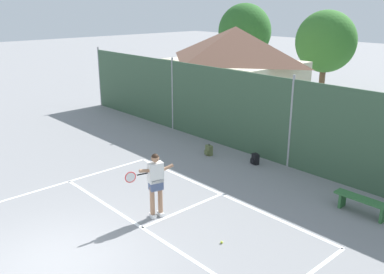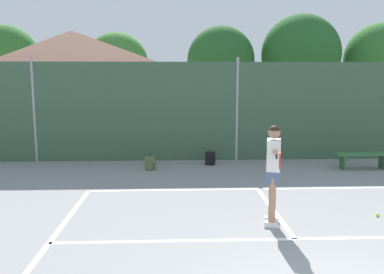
{
  "view_description": "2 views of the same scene",
  "coord_description": "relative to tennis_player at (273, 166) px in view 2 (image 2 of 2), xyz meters",
  "views": [
    {
      "loc": [
        8.12,
        -3.14,
        5.66
      ],
      "look_at": [
        -1.15,
        5.32,
        1.64
      ],
      "focal_mm": 39.09,
      "sensor_mm": 36.0,
      "label": 1
    },
    {
      "loc": [
        -2.0,
        -3.82,
        2.71
      ],
      "look_at": [
        -1.52,
        7.64,
        0.97
      ],
      "focal_mm": 37.14,
      "sensor_mm": 36.0,
      "label": 2
    }
  ],
  "objects": [
    {
      "name": "chainlink_fence",
      "position": [
        0.23,
        5.86,
        0.49
      ],
      "size": [
        26.09,
        0.09,
        3.34
      ],
      "color": "#38563D",
      "rests_on": "ground"
    },
    {
      "name": "clubhouse_building",
      "position": [
        -5.96,
        9.73,
        1.26
      ],
      "size": [
        6.55,
        5.09,
        4.57
      ],
      "color": "beige",
      "rests_on": "ground"
    },
    {
      "name": "treeline_backdrop",
      "position": [
        1.51,
        17.05,
        2.68
      ],
      "size": [
        26.38,
        4.26,
        6.43
      ],
      "color": "brown",
      "rests_on": "ground"
    },
    {
      "name": "tennis_player",
      "position": [
        0.0,
        0.0,
        0.0
      ],
      "size": [
        0.34,
        1.43,
        1.85
      ],
      "color": "silver",
      "rests_on": "ground"
    },
    {
      "name": "tennis_ball",
      "position": [
        2.18,
        0.34,
        -1.08
      ],
      "size": [
        0.07,
        0.07,
        0.07
      ],
      "primitive_type": "sphere",
      "color": "#CCE033",
      "rests_on": "ground"
    },
    {
      "name": "backpack_olive",
      "position": [
        -2.52,
        4.54,
        -0.92
      ],
      "size": [
        0.31,
        0.28,
        0.46
      ],
      "color": "#566038",
      "rests_on": "ground"
    },
    {
      "name": "backpack_black",
      "position": [
        -0.69,
        5.13,
        -0.92
      ],
      "size": [
        0.33,
        0.31,
        0.46
      ],
      "color": "black",
      "rests_on": "ground"
    },
    {
      "name": "courtside_bench",
      "position": [
        3.78,
        4.35,
        -0.75
      ],
      "size": [
        1.6,
        0.36,
        0.48
      ],
      "color": "#336B38",
      "rests_on": "ground"
    }
  ]
}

